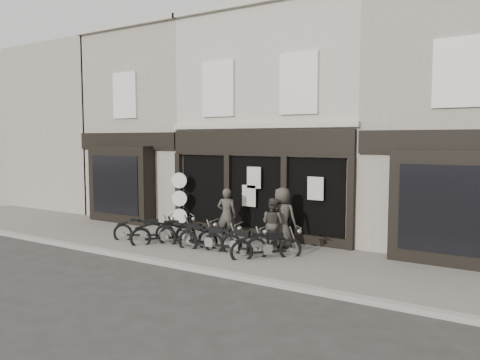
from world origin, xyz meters
The scene contains 17 objects.
ground_plane centered at (0.00, 0.00, 0.00)m, with size 90.00×90.00×0.00m, color #2D2B28.
pavement centered at (0.00, 0.90, 0.06)m, with size 30.00×4.20×0.12m, color #68625B.
kerb centered at (0.00, -1.25, 0.07)m, with size 30.00×0.25×0.13m, color gray.
central_building centered at (0.00, 5.95, 4.08)m, with size 7.30×6.22×8.34m.
neighbour_left centered at (-6.35, 5.90, 4.04)m, with size 5.60×6.73×8.34m.
neighbour_right centered at (6.35, 5.90, 4.04)m, with size 5.60×6.73×8.34m.
filler_left centered at (-14.50, 6.00, 4.10)m, with size 11.00×6.00×8.20m, color #A19788.
motorcycle_0 centered at (-2.99, 0.48, 0.41)m, with size 1.97×1.28×1.03m.
motorcycle_1 centered at (-2.09, 0.47, 0.42)m, with size 1.59×1.85×1.05m.
motorcycle_2 centered at (-1.19, 0.61, 0.42)m, with size 2.17×0.68×1.05m.
motorcycle_3 centered at (-0.21, 0.47, 0.42)m, with size 2.19×0.72×1.05m.
motorcycle_4 centered at (0.67, 0.57, 0.41)m, with size 2.16×0.59×1.03m.
motorcycle_5 centered at (1.75, 0.61, 0.41)m, with size 1.71×1.70×1.04m.
man_left centered at (-0.58, 1.96, 1.02)m, with size 0.66×0.43×1.80m, color #3F3933.
man_centre centered at (1.35, 1.69, 0.93)m, with size 0.79×0.62×1.63m, color #3A342F.
man_right centered at (1.49, 2.05, 1.09)m, with size 0.95×0.62×1.94m, color #3A3630.
advert_sign_post centered at (-2.99, 2.39, 1.17)m, with size 0.55×0.38×2.41m.
Camera 1 is at (8.21, -11.16, 3.59)m, focal length 35.00 mm.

